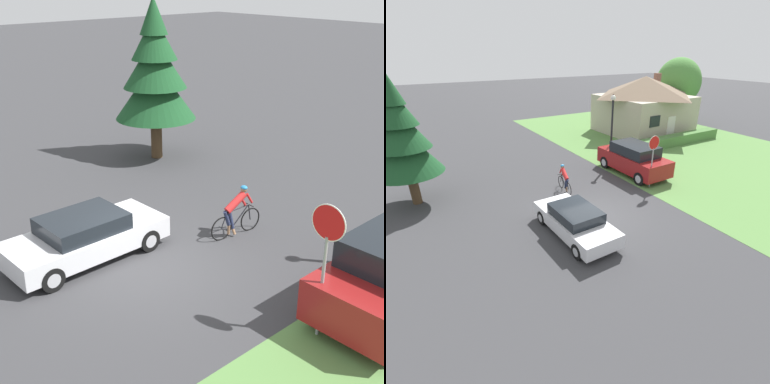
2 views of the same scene
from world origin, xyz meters
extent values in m
plane|color=#38383A|center=(0.00, 0.00, 0.00)|extent=(140.00, 140.00, 0.00)
cube|color=silver|center=(-1.60, -0.84, 0.54)|extent=(1.88, 4.38, 0.57)
cube|color=black|center=(-1.60, -0.91, 1.04)|extent=(1.61, 2.15, 0.43)
cylinder|color=black|center=(-2.43, 0.61, 0.31)|extent=(0.26, 0.63, 0.62)
cylinder|color=#ADADB2|center=(-2.43, 0.61, 0.31)|extent=(0.26, 0.37, 0.36)
cylinder|color=black|center=(-0.85, 0.65, 0.31)|extent=(0.26, 0.63, 0.62)
cylinder|color=#ADADB2|center=(-0.85, 0.65, 0.31)|extent=(0.26, 0.37, 0.36)
cylinder|color=black|center=(-2.35, -2.33, 0.31)|extent=(0.26, 0.63, 0.62)
cylinder|color=#ADADB2|center=(-2.35, -2.33, 0.31)|extent=(0.26, 0.37, 0.36)
cylinder|color=black|center=(-0.77, -2.29, 0.31)|extent=(0.26, 0.63, 0.62)
cylinder|color=#ADADB2|center=(-0.77, -2.29, 0.31)|extent=(0.26, 0.37, 0.36)
torus|color=black|center=(0.01, 2.58, 0.34)|extent=(0.11, 0.72, 0.72)
torus|color=black|center=(0.12, 3.66, 0.34)|extent=(0.11, 0.72, 0.72)
cylinder|color=black|center=(0.04, 2.85, 0.50)|extent=(0.05, 0.19, 0.57)
cylinder|color=black|center=(0.08, 3.25, 0.54)|extent=(0.10, 0.68, 0.65)
cylinder|color=black|center=(0.07, 3.18, 0.82)|extent=(0.12, 0.81, 0.10)
cylinder|color=black|center=(0.03, 2.76, 0.28)|extent=(0.07, 0.36, 0.15)
cylinder|color=black|center=(0.02, 2.68, 0.56)|extent=(0.05, 0.23, 0.45)
cylinder|color=black|center=(0.12, 3.62, 0.59)|extent=(0.05, 0.13, 0.51)
cylinder|color=black|center=(0.11, 3.58, 0.85)|extent=(0.44, 0.07, 0.02)
ellipsoid|color=black|center=(0.03, 2.78, 0.80)|extent=(0.10, 0.21, 0.05)
cylinder|color=#262D4C|center=(0.04, 2.77, 0.62)|extent=(0.14, 0.27, 0.48)
cylinder|color=#262D4C|center=(0.04, 2.93, 0.54)|extent=(0.14, 0.27, 0.63)
cylinder|color=#8C6647|center=(0.05, 2.85, 0.25)|extent=(0.08, 0.08, 0.30)
cylinder|color=#8C6647|center=(0.10, 3.01, 0.16)|extent=(0.17, 0.08, 0.21)
cylinder|color=red|center=(0.06, 3.08, 1.04)|extent=(0.29, 0.74, 0.57)
cylinder|color=red|center=(0.10, 3.34, 1.03)|extent=(0.10, 0.27, 0.36)
cylinder|color=red|center=(0.10, 3.62, 1.03)|extent=(0.10, 0.27, 0.36)
sphere|color=#8C6647|center=(0.09, 3.38, 1.37)|extent=(0.19, 0.19, 0.19)
ellipsoid|color=#267FBF|center=(0.09, 3.38, 1.42)|extent=(0.22, 0.18, 0.12)
cylinder|color=black|center=(4.17, 1.61, 0.39)|extent=(0.30, 0.79, 0.78)
cylinder|color=#ADADB2|center=(4.17, 1.61, 0.39)|extent=(0.31, 0.46, 0.45)
cylinder|color=gray|center=(4.45, 1.08, 1.15)|extent=(0.07, 0.07, 2.30)
cylinder|color=red|center=(4.45, 1.08, 2.61)|extent=(0.72, 0.04, 0.72)
cylinder|color=silver|center=(4.45, 1.08, 2.61)|extent=(0.77, 0.04, 0.77)
cylinder|color=#4C3823|center=(-7.06, 5.78, 0.83)|extent=(0.46, 0.46, 1.65)
cone|color=#194723|center=(-7.06, 5.78, 2.77)|extent=(3.21, 3.21, 2.23)
cone|color=#194723|center=(-7.06, 5.78, 3.86)|extent=(2.51, 2.51, 1.96)
cone|color=#194723|center=(-7.06, 5.78, 4.81)|extent=(1.80, 1.80, 1.70)
cone|color=#194723|center=(-7.06, 5.78, 5.61)|extent=(1.09, 1.09, 1.43)
camera|label=1|loc=(9.67, -7.04, 7.07)|focal=50.00mm
camera|label=2|loc=(-7.04, -10.13, 7.11)|focal=28.00mm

